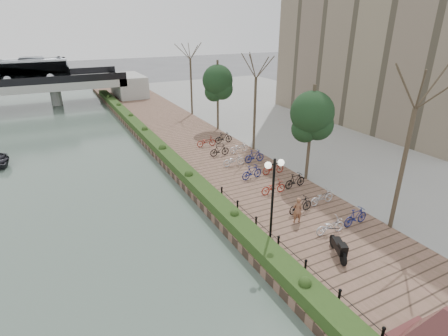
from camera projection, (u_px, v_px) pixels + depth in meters
ground at (292, 310)px, 13.92m from camera, size 220.00×220.00×0.00m
promenade at (204, 153)px, 29.89m from camera, size 8.00×75.00×0.50m
inland_pavement at (344, 129)px, 36.60m from camera, size 24.00×75.00×0.50m
hedge at (157, 145)px, 30.30m from camera, size 1.10×56.00×0.60m
chain_fence at (291, 255)px, 15.82m from camera, size 0.10×14.10×0.70m
lamppost at (273, 183)px, 16.17m from camera, size 1.02×0.32×4.43m
motorcycle at (338, 246)px, 16.17m from camera, size 1.16×1.76×1.05m
pedestrian at (297, 210)px, 18.81m from camera, size 0.63×0.50×1.51m
bicycle_parking at (263, 170)px, 24.62m from camera, size 2.40×17.32×1.00m
street_trees at (278, 122)px, 26.28m from camera, size 3.20×37.12×6.80m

